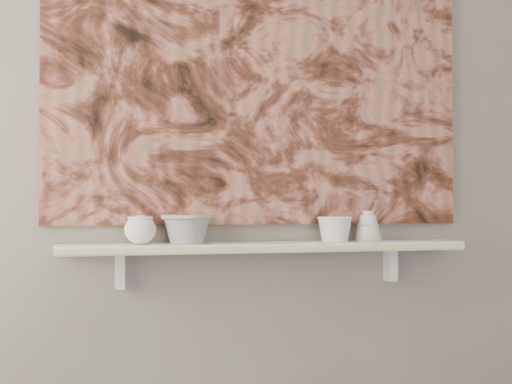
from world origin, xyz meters
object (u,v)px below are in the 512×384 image
object	(u,v)px
bowl_white	(335,229)
bowl_grey	(187,228)
painting	(261,69)
bell_vessel	(368,226)
cup_cream	(140,230)
shelf	(267,247)

from	to	relation	value
bowl_white	bowl_grey	bearing A→B (deg)	180.00
painting	bell_vessel	bearing A→B (deg)	-12.16
painting	bell_vessel	distance (m)	0.67
bowl_grey	cup_cream	distance (m)	0.15
bowl_grey	bell_vessel	distance (m)	0.65
shelf	painting	xyz separation A→B (m)	(0.00, 0.08, 0.62)
bell_vessel	bowl_white	xyz separation A→B (m)	(-0.13, 0.00, -0.01)
painting	bowl_white	distance (m)	0.62
painting	bell_vessel	xyz separation A→B (m)	(0.37, -0.08, -0.56)
shelf	bell_vessel	size ratio (longest dim) A/B	12.85
bowl_grey	bowl_white	world-z (taller)	bowl_grey
shelf	cup_cream	bearing A→B (deg)	180.00
shelf	bowl_white	bearing A→B (deg)	0.00
shelf	bell_vessel	xyz separation A→B (m)	(0.37, 0.00, 0.07)
bowl_grey	cup_cream	world-z (taller)	bowl_grey
shelf	bowl_grey	distance (m)	0.28
bowl_grey	bell_vessel	xyz separation A→B (m)	(0.65, 0.00, 0.00)
bowl_white	bell_vessel	bearing A→B (deg)	0.00
painting	bowl_grey	world-z (taller)	painting
bell_vessel	bowl_grey	bearing A→B (deg)	180.00
bowl_grey	bowl_white	size ratio (longest dim) A/B	1.42
bowl_grey	bowl_white	bearing A→B (deg)	0.00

